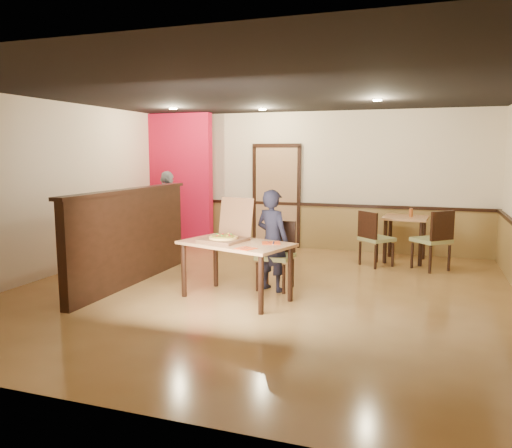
{
  "coord_description": "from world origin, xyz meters",
  "views": [
    {
      "loc": [
        2.19,
        -6.57,
        1.98
      ],
      "look_at": [
        -0.07,
        0.0,
        0.98
      ],
      "focal_mm": 35.0,
      "sensor_mm": 36.0,
      "label": 1
    }
  ],
  "objects_px": {
    "diner": "(272,240)",
    "passerby": "(168,211)",
    "diner_chair": "(277,252)",
    "side_chair_left": "(374,236)",
    "pizza_box": "(226,236)",
    "condiment": "(411,213)",
    "side_chair_right": "(435,238)",
    "side_table": "(405,227)",
    "main_table": "(236,250)"
  },
  "relations": [
    {
      "from": "diner_chair",
      "to": "diner",
      "type": "bearing_deg",
      "value": -97.28
    },
    {
      "from": "main_table",
      "to": "pizza_box",
      "type": "xyz_separation_m",
      "value": [
        -0.17,
        0.06,
        0.18
      ]
    },
    {
      "from": "diner_chair",
      "to": "diner",
      "type": "xyz_separation_m",
      "value": [
        -0.03,
        -0.15,
        0.2
      ]
    },
    {
      "from": "main_table",
      "to": "diner",
      "type": "xyz_separation_m",
      "value": [
        0.33,
        0.58,
        0.06
      ]
    },
    {
      "from": "diner",
      "to": "passerby",
      "type": "relative_size",
      "value": 0.91
    },
    {
      "from": "diner_chair",
      "to": "side_chair_right",
      "type": "relative_size",
      "value": 0.95
    },
    {
      "from": "diner",
      "to": "passerby",
      "type": "height_order",
      "value": "passerby"
    },
    {
      "from": "side_chair_left",
      "to": "side_table",
      "type": "height_order",
      "value": "side_chair_left"
    },
    {
      "from": "side_chair_left",
      "to": "pizza_box",
      "type": "xyz_separation_m",
      "value": [
        -1.73,
        -2.56,
        0.33
      ]
    },
    {
      "from": "pizza_box",
      "to": "side_table",
      "type": "bearing_deg",
      "value": 67.31
    },
    {
      "from": "side_chair_left",
      "to": "pizza_box",
      "type": "relative_size",
      "value": 1.32
    },
    {
      "from": "side_table",
      "to": "condiment",
      "type": "relative_size",
      "value": 5.39
    },
    {
      "from": "side_chair_right",
      "to": "main_table",
      "type": "bearing_deg",
      "value": 1.68
    },
    {
      "from": "condiment",
      "to": "side_chair_right",
      "type": "bearing_deg",
      "value": -55.64
    },
    {
      "from": "side_chair_right",
      "to": "pizza_box",
      "type": "xyz_separation_m",
      "value": [
        -2.73,
        -2.56,
        0.29
      ]
    },
    {
      "from": "pizza_box",
      "to": "condiment",
      "type": "relative_size",
      "value": 4.8
    },
    {
      "from": "diner_chair",
      "to": "side_table",
      "type": "bearing_deg",
      "value": 59.0
    },
    {
      "from": "condiment",
      "to": "main_table",
      "type": "bearing_deg",
      "value": -123.55
    },
    {
      "from": "diner",
      "to": "side_chair_left",
      "type": "bearing_deg",
      "value": -99.43
    },
    {
      "from": "main_table",
      "to": "diner",
      "type": "height_order",
      "value": "diner"
    },
    {
      "from": "side_chair_left",
      "to": "side_table",
      "type": "distance_m",
      "value": 0.79
    },
    {
      "from": "pizza_box",
      "to": "condiment",
      "type": "height_order",
      "value": "pizza_box"
    },
    {
      "from": "diner_chair",
      "to": "passerby",
      "type": "relative_size",
      "value": 0.61
    },
    {
      "from": "diner",
      "to": "condiment",
      "type": "relative_size",
      "value": 9.56
    },
    {
      "from": "diner_chair",
      "to": "side_chair_left",
      "type": "relative_size",
      "value": 1.01
    },
    {
      "from": "diner_chair",
      "to": "pizza_box",
      "type": "relative_size",
      "value": 1.33
    },
    {
      "from": "pizza_box",
      "to": "condiment",
      "type": "xyz_separation_m",
      "value": [
        2.31,
        3.17,
        0.04
      ]
    },
    {
      "from": "side_chair_right",
      "to": "passerby",
      "type": "height_order",
      "value": "passerby"
    },
    {
      "from": "main_table",
      "to": "side_chair_right",
      "type": "bearing_deg",
      "value": 62.73
    },
    {
      "from": "passerby",
      "to": "pizza_box",
      "type": "distance_m",
      "value": 3.52
    },
    {
      "from": "main_table",
      "to": "diner",
      "type": "bearing_deg",
      "value": 76.96
    },
    {
      "from": "diner_chair",
      "to": "main_table",
      "type": "bearing_deg",
      "value": -113.33
    },
    {
      "from": "side_chair_left",
      "to": "side_table",
      "type": "relative_size",
      "value": 1.18
    },
    {
      "from": "main_table",
      "to": "passerby",
      "type": "height_order",
      "value": "passerby"
    },
    {
      "from": "side_chair_left",
      "to": "passerby",
      "type": "relative_size",
      "value": 0.6
    },
    {
      "from": "diner_chair",
      "to": "pizza_box",
      "type": "bearing_deg",
      "value": -125.78
    },
    {
      "from": "passerby",
      "to": "condiment",
      "type": "distance_m",
      "value": 4.69
    },
    {
      "from": "side_table",
      "to": "passerby",
      "type": "relative_size",
      "value": 0.51
    },
    {
      "from": "diner_chair",
      "to": "side_chair_left",
      "type": "bearing_deg",
      "value": 60.92
    },
    {
      "from": "diner_chair",
      "to": "side_chair_right",
      "type": "xyz_separation_m",
      "value": [
        2.19,
        1.9,
        0.03
      ]
    },
    {
      "from": "side_table",
      "to": "pizza_box",
      "type": "relative_size",
      "value": 1.12
    },
    {
      "from": "side_chair_right",
      "to": "side_table",
      "type": "xyz_separation_m",
      "value": [
        -0.5,
        0.6,
        0.08
      ]
    },
    {
      "from": "main_table",
      "to": "side_table",
      "type": "relative_size",
      "value": 1.99
    },
    {
      "from": "side_chair_right",
      "to": "passerby",
      "type": "relative_size",
      "value": 0.64
    },
    {
      "from": "diner_chair",
      "to": "side_chair_left",
      "type": "distance_m",
      "value": 2.24
    },
    {
      "from": "side_table",
      "to": "side_chair_right",
      "type": "bearing_deg",
      "value": -50.24
    },
    {
      "from": "main_table",
      "to": "side_chair_right",
      "type": "height_order",
      "value": "side_chair_right"
    },
    {
      "from": "main_table",
      "to": "diner",
      "type": "relative_size",
      "value": 1.12
    },
    {
      "from": "side_chair_right",
      "to": "passerby",
      "type": "bearing_deg",
      "value": -44.84
    },
    {
      "from": "side_chair_left",
      "to": "diner_chair",
      "type": "bearing_deg",
      "value": 99.98
    }
  ]
}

